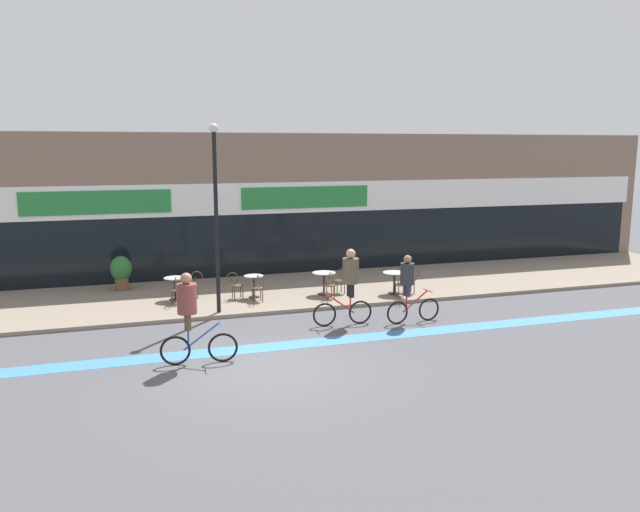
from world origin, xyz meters
The scene contains 21 objects.
ground_plane centered at (0.00, 0.00, 0.00)m, with size 120.00×120.00×0.00m, color #4C4C51.
sidewalk_slab centered at (0.00, 7.25, 0.06)m, with size 40.00×5.50×0.12m, color gray.
storefront_facade centered at (0.00, 11.96, 2.79)m, with size 40.00×4.06×5.60m.
bike_lane_stripe centered at (0.00, 1.48, 0.00)m, with size 36.00×0.70×0.01m, color #3D7AB7.
bistro_table_0 centered at (-1.52, 6.89, 0.65)m, with size 0.70×0.70×0.74m.
bistro_table_1 centered at (1.01, 6.40, 0.65)m, with size 0.65×0.65×0.75m.
bistro_table_2 centered at (3.37, 6.11, 0.67)m, with size 0.80×0.80×0.76m.
bistro_table_3 centered at (5.68, 5.46, 0.66)m, with size 0.80×0.80×0.75m.
cafe_chair_0_near centered at (-1.53, 6.27, 0.64)m, with size 0.45×0.60×0.90m.
cafe_chair_0_side centered at (-0.90, 6.90, 0.64)m, with size 0.60×0.45×0.90m.
cafe_chair_1_near centered at (1.01, 5.77, 0.64)m, with size 0.40×0.58×0.90m.
cafe_chair_1_side centered at (0.38, 6.39, 0.64)m, with size 0.59×0.43×0.90m.
cafe_chair_2_near centered at (3.37, 5.48, 0.64)m, with size 0.42×0.58×0.90m.
cafe_chair_2_side centered at (4.00, 6.11, 0.64)m, with size 0.59×0.43×0.90m.
cafe_chair_3_near centered at (5.68, 4.83, 0.64)m, with size 0.43×0.59×0.90m.
cafe_chair_3_side centered at (6.31, 5.46, 0.64)m, with size 0.58×0.42×0.90m.
planter_pot centered at (-3.18, 8.88, 0.80)m, with size 0.73×0.73×1.21m.
lamp_post centered at (-0.39, 4.86, 3.34)m, with size 0.26×0.26×5.62m.
cyclist_0 centered at (4.76, 2.43, 1.14)m, with size 1.73×0.50×2.01m.
cyclist_1 centered at (3.04, 2.79, 1.31)m, with size 1.76×0.52×2.22m.
cyclist_2 centered at (-1.65, 0.79, 1.28)m, with size 1.82×0.56×2.21m.
Camera 1 is at (-3.04, -13.56, 5.07)m, focal length 35.00 mm.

